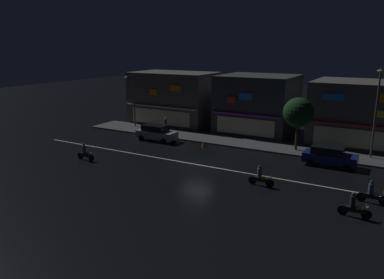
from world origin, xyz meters
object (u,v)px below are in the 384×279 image
(motorcycle_following, at_px, (372,194))
(traffic_cone, at_px, (203,144))
(pedestrian_on_sidewalk, at_px, (166,126))
(parked_car_near_kerb, at_px, (329,156))
(streetlamp_mid, at_px, (376,107))
(motorcycle_trailing_far, at_px, (85,153))
(streetlamp_west, at_px, (133,96))
(motorcycle_lead, at_px, (354,207))
(parked_car_trailing, at_px, (156,133))
(motorcycle_opposite_lane, at_px, (261,177))

(motorcycle_following, height_order, traffic_cone, motorcycle_following)
(pedestrian_on_sidewalk, bearing_deg, parked_car_near_kerb, -129.31)
(streetlamp_mid, distance_m, parked_car_near_kerb, 6.09)
(streetlamp_mid, relative_size, motorcycle_trailing_far, 4.14)
(streetlamp_west, distance_m, motorcycle_lead, 29.98)
(streetlamp_west, height_order, parked_car_trailing, streetlamp_west)
(traffic_cone, bearing_deg, parked_car_near_kerb, -1.55)
(motorcycle_opposite_lane, distance_m, traffic_cone, 11.46)
(traffic_cone, bearing_deg, motorcycle_opposite_lane, -41.15)
(streetlamp_mid, relative_size, pedestrian_on_sidewalk, 4.48)
(streetlamp_mid, xyz_separation_m, motorcycle_lead, (0.11, -13.10, -4.10))
(streetlamp_mid, height_order, motorcycle_lead, streetlamp_mid)
(streetlamp_mid, relative_size, parked_car_near_kerb, 1.83)
(parked_car_near_kerb, height_order, traffic_cone, parked_car_near_kerb)
(streetlamp_west, xyz_separation_m, parked_car_trailing, (6.12, -3.97, -3.03))
(streetlamp_west, height_order, motorcycle_lead, streetlamp_west)
(motorcycle_opposite_lane, bearing_deg, motorcycle_following, -167.20)
(traffic_cone, bearing_deg, motorcycle_following, -23.75)
(streetlamp_west, distance_m, parked_car_near_kerb, 24.18)
(motorcycle_lead, relative_size, motorcycle_following, 1.00)
(motorcycle_following, bearing_deg, traffic_cone, -25.41)
(pedestrian_on_sidewalk, distance_m, motorcycle_lead, 24.87)
(parked_car_trailing, bearing_deg, parked_car_near_kerb, 0.16)
(parked_car_near_kerb, relative_size, motorcycle_trailing_far, 2.26)
(motorcycle_trailing_far, bearing_deg, streetlamp_mid, -156.99)
(parked_car_trailing, xyz_separation_m, motorcycle_lead, (20.55, -9.32, -0.24))
(parked_car_trailing, height_order, motorcycle_lead, parked_car_trailing)
(motorcycle_lead, bearing_deg, pedestrian_on_sidewalk, -27.62)
(parked_car_near_kerb, distance_m, motorcycle_following, 7.65)
(parked_car_trailing, height_order, motorcycle_opposite_lane, parked_car_trailing)
(motorcycle_following, bearing_deg, parked_car_near_kerb, -62.14)
(parked_car_near_kerb, height_order, parked_car_trailing, same)
(motorcycle_lead, relative_size, motorcycle_trailing_far, 1.00)
(parked_car_near_kerb, distance_m, motorcycle_lead, 9.84)
(motorcycle_lead, xyz_separation_m, traffic_cone, (-15.10, 9.70, -0.36))
(pedestrian_on_sidewalk, relative_size, motorcycle_following, 0.92)
(streetlamp_west, relative_size, pedestrian_on_sidewalk, 3.58)
(streetlamp_west, height_order, streetlamp_mid, streetlamp_mid)
(pedestrian_on_sidewalk, xyz_separation_m, parked_car_near_kerb, (18.48, -3.15, -0.08))
(streetlamp_west, height_order, motorcycle_trailing_far, streetlamp_west)
(parked_car_near_kerb, xyz_separation_m, motorcycle_following, (3.77, -6.65, -0.24))
(parked_car_trailing, bearing_deg, traffic_cone, 3.97)
(parked_car_trailing, relative_size, motorcycle_lead, 2.26)
(motorcycle_following, height_order, motorcycle_opposite_lane, same)
(parked_car_near_kerb, bearing_deg, streetlamp_mid, 52.24)
(motorcycle_trailing_far, xyz_separation_m, traffic_cone, (6.94, 9.22, -0.36))
(streetlamp_mid, bearing_deg, parked_car_trailing, -169.53)
(parked_car_trailing, distance_m, motorcycle_trailing_far, 8.97)
(motorcycle_following, relative_size, traffic_cone, 3.45)
(motorcycle_trailing_far, bearing_deg, motorcycle_lead, 171.83)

